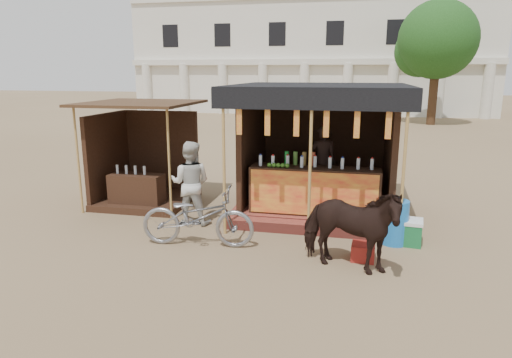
{
  "coord_description": "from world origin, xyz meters",
  "views": [
    {
      "loc": [
        1.78,
        -6.43,
        3.04
      ],
      "look_at": [
        0.0,
        1.6,
        1.1
      ],
      "focal_mm": 32.0,
      "sensor_mm": 36.0,
      "label": 1
    }
  ],
  "objects": [
    {
      "name": "ground",
      "position": [
        0.0,
        0.0,
        0.0
      ],
      "size": [
        120.0,
        120.0,
        0.0
      ],
      "primitive_type": "plane",
      "color": "#846B4C",
      "rests_on": "ground"
    },
    {
      "name": "main_stall",
      "position": [
        1.0,
        3.36,
        1.03
      ],
      "size": [
        3.6,
        3.61,
        2.78
      ],
      "color": "#993B32",
      "rests_on": "ground"
    },
    {
      "name": "secondary_stall",
      "position": [
        -3.17,
        3.24,
        0.85
      ],
      "size": [
        2.4,
        2.4,
        2.38
      ],
      "color": "#351E13",
      "rests_on": "ground"
    },
    {
      "name": "cow",
      "position": [
        1.74,
        0.37,
        0.69
      ],
      "size": [
        1.78,
        1.19,
        1.38
      ],
      "primitive_type": "imported",
      "rotation": [
        0.0,
        0.0,
        1.28
      ],
      "color": "black",
      "rests_on": "ground"
    },
    {
      "name": "motorbike",
      "position": [
        -0.9,
        0.86,
        0.53
      ],
      "size": [
        2.08,
        0.89,
        1.06
      ],
      "primitive_type": "imported",
      "rotation": [
        0.0,
        0.0,
        1.66
      ],
      "color": "gray",
      "rests_on": "ground"
    },
    {
      "name": "bystander",
      "position": [
        -1.45,
        2.0,
        0.85
      ],
      "size": [
        0.86,
        0.69,
        1.7
      ],
      "primitive_type": "imported",
      "rotation": [
        0.0,
        0.0,
        3.2
      ],
      "color": "beige",
      "rests_on": "ground"
    },
    {
      "name": "blue_barrel",
      "position": [
        2.53,
        1.72,
        0.4
      ],
      "size": [
        0.56,
        0.56,
        0.81
      ],
      "primitive_type": "cylinder",
      "rotation": [
        0.0,
        0.0,
        0.23
      ],
      "color": "blue",
      "rests_on": "ground"
    },
    {
      "name": "red_crate",
      "position": [
        1.98,
        0.85,
        0.14
      ],
      "size": [
        0.4,
        0.42,
        0.27
      ],
      "primitive_type": "cube",
      "rotation": [
        0.0,
        0.0,
        -0.05
      ],
      "color": "maroon",
      "rests_on": "ground"
    },
    {
      "name": "cooler",
      "position": [
        2.7,
        1.76,
        0.23
      ],
      "size": [
        0.69,
        0.52,
        0.46
      ],
      "color": "#176A36",
      "rests_on": "ground"
    },
    {
      "name": "background_building",
      "position": [
        -2.0,
        29.94,
        3.98
      ],
      "size": [
        26.0,
        7.45,
        8.18
      ],
      "color": "silver",
      "rests_on": "ground"
    },
    {
      "name": "tree",
      "position": [
        5.81,
        22.14,
        4.63
      ],
      "size": [
        4.5,
        4.4,
        7.0
      ],
      "color": "#382314",
      "rests_on": "ground"
    }
  ]
}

